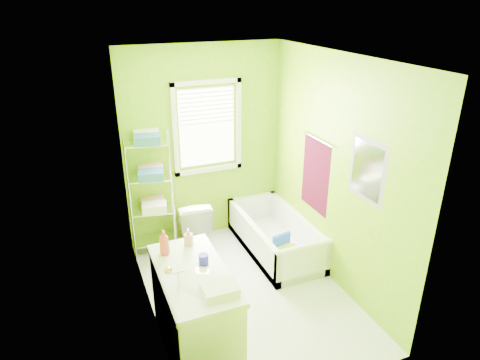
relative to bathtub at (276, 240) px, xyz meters
name	(u,v)px	position (x,y,z in m)	size (l,w,h in m)	color
ground	(246,292)	(-0.69, -0.64, -0.16)	(2.90, 2.90, 0.00)	silver
room_envelope	(247,166)	(-0.69, -0.64, 1.39)	(2.14, 2.94, 2.62)	#71A107
window	(207,123)	(-0.64, 0.78, 1.45)	(0.92, 0.05, 1.22)	white
door	(173,295)	(-1.72, -1.64, 0.84)	(0.09, 0.80, 2.00)	white
right_wall_decor	(334,173)	(0.35, -0.66, 1.16)	(0.04, 1.48, 1.17)	#46081D
bathtub	(276,240)	(0.00, 0.00, 0.00)	(0.73, 1.55, 0.50)	white
toilet	(193,223)	(-0.97, 0.49, 0.21)	(0.41, 0.72, 0.74)	white
vanity	(195,309)	(-1.45, -1.24, 0.31)	(0.60, 1.16, 1.13)	white
wire_shelf_unit	(152,181)	(-1.43, 0.63, 0.83)	(0.59, 0.48, 1.62)	silver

